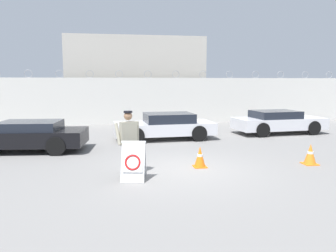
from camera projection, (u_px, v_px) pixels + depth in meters
The scene contains 10 objects.
ground_plane at pixel (183, 169), 9.75m from camera, with size 90.00×90.00×0.00m, color gray.
perimeter_wall at pixel (148, 101), 20.48m from camera, with size 36.00×0.30×3.30m.
building_block at pixel (135, 79), 24.46m from camera, with size 9.25×6.51×5.60m.
barricade_sign at pixel (134, 161), 8.64m from camera, with size 0.74×0.83×1.04m.
security_guard at pixel (128, 139), 9.05m from camera, with size 0.69×0.36×1.80m.
traffic_cone_near at pixel (310, 154), 10.30m from camera, with size 0.43×0.43×0.65m.
traffic_cone_mid at pixel (200, 157), 9.97m from camera, with size 0.39×0.39×0.64m.
parked_car_front_coupe at pixel (26, 135), 12.27m from camera, with size 4.60×2.22×1.13m.
parked_car_rear_sedan at pixel (165, 126), 14.88m from camera, with size 4.57×2.20×1.18m.
parked_car_far_side at pixel (278, 122), 16.49m from camera, with size 4.64×2.21×1.16m.
Camera 1 is at (-1.92, -9.31, 2.57)m, focal length 35.00 mm.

